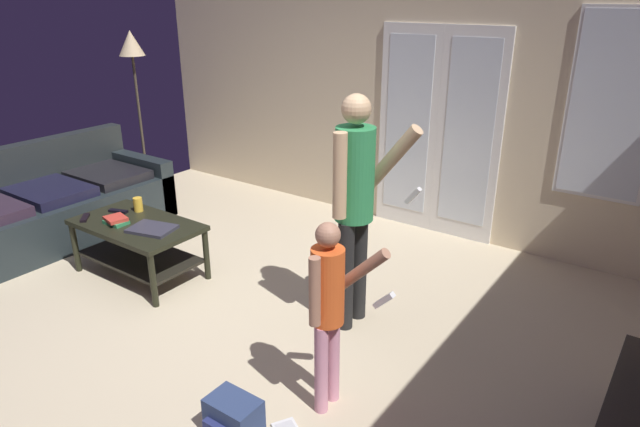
{
  "coord_description": "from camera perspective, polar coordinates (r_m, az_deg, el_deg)",
  "views": [
    {
      "loc": [
        2.62,
        -2.37,
        2.26
      ],
      "look_at": [
        0.81,
        0.18,
        1.01
      ],
      "focal_mm": 31.28,
      "sensor_mm": 36.0,
      "label": 1
    }
  ],
  "objects": [
    {
      "name": "person_child",
      "position": [
        3.06,
        0.94,
        -9.02
      ],
      "size": [
        0.43,
        0.32,
        1.16
      ],
      "color": "pink",
      "rests_on": "ground_plane"
    },
    {
      "name": "dvd_remote_slim",
      "position": [
        5.13,
        -19.95,
        0.23
      ],
      "size": [
        0.18,
        0.1,
        0.02
      ],
      "primitive_type": "cube",
      "rotation": [
        0.0,
        0.0,
        0.33
      ],
      "color": "black",
      "rests_on": "coffee_table"
    },
    {
      "name": "book_stack",
      "position": [
        4.88,
        -20.15,
        -0.66
      ],
      "size": [
        0.21,
        0.19,
        0.06
      ],
      "color": "#2F8751",
      "rests_on": "coffee_table"
    },
    {
      "name": "backpack",
      "position": [
        3.23,
        -8.89,
        -20.07
      ],
      "size": [
        0.29,
        0.23,
        0.24
      ],
      "color": "navy",
      "rests_on": "ground_plane"
    },
    {
      "name": "person_adult",
      "position": [
        3.74,
        3.67,
        1.99
      ],
      "size": [
        0.54,
        0.45,
        1.67
      ],
      "color": "black",
      "rests_on": "ground_plane"
    },
    {
      "name": "floor_lamp",
      "position": [
        6.77,
        -18.63,
        14.94
      ],
      "size": [
        0.28,
        0.28,
        1.87
      ],
      "color": "#2E362B",
      "rests_on": "ground_plane"
    },
    {
      "name": "wall_back_with_doors",
      "position": [
        5.65,
        8.38,
        11.15
      ],
      "size": [
        6.12,
        0.09,
        2.54
      ],
      "color": "beige",
      "rests_on": "ground_plane"
    },
    {
      "name": "leather_couch",
      "position": [
        6.01,
        -26.0,
        0.48
      ],
      "size": [
        0.98,
        2.24,
        0.88
      ],
      "color": "#21292C",
      "rests_on": "ground_plane"
    },
    {
      "name": "cup_near_edge",
      "position": [
        5.08,
        -18.12,
        0.88
      ],
      "size": [
        0.08,
        0.08,
        0.12
      ],
      "primitive_type": "cylinder",
      "color": "gold",
      "rests_on": "coffee_table"
    },
    {
      "name": "ground_plane",
      "position": [
        4.19,
        -10.7,
        -11.43
      ],
      "size": [
        6.12,
        5.23,
        0.02
      ],
      "primitive_type": "cube",
      "color": "beige"
    },
    {
      "name": "tv_remote_black",
      "position": [
        5.08,
        -22.91,
        -0.4
      ],
      "size": [
        0.16,
        0.15,
        0.02
      ],
      "primitive_type": "cube",
      "rotation": [
        0.0,
        0.0,
        -0.78
      ],
      "color": "black",
      "rests_on": "coffee_table"
    },
    {
      "name": "laptop_closed",
      "position": [
        4.66,
        -16.81,
        -1.51
      ],
      "size": [
        0.4,
        0.34,
        0.03
      ],
      "primitive_type": "cube",
      "rotation": [
        0.0,
        0.0,
        0.25
      ],
      "color": "#353541",
      "rests_on": "coffee_table"
    },
    {
      "name": "coffee_table",
      "position": [
        4.9,
        -18.11,
        -2.3
      ],
      "size": [
        1.09,
        0.62,
        0.48
      ],
      "color": "black",
      "rests_on": "ground_plane"
    }
  ]
}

